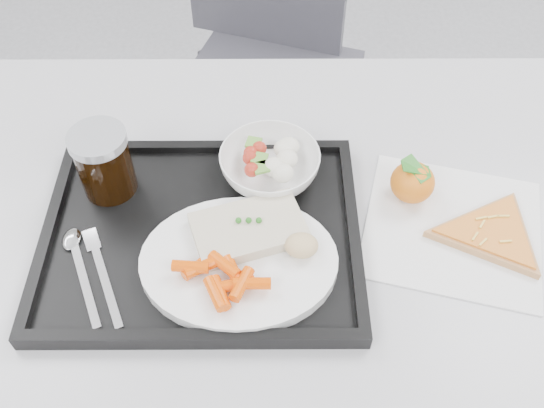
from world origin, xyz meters
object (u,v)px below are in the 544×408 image
(cola_glass, at_px, (104,161))
(pizza_slice, at_px, (492,233))
(tray, at_px, (202,235))
(dinner_plate, at_px, (239,262))
(table, at_px, (258,252))
(salad_bowl, at_px, (270,165))
(tangerine, at_px, (412,182))
(chair, at_px, (266,41))

(cola_glass, distance_m, pizza_slice, 0.57)
(tray, bearing_deg, dinner_plate, -45.72)
(table, distance_m, salad_bowl, 0.14)
(salad_bowl, xyz_separation_m, cola_glass, (-0.24, -0.02, 0.03))
(dinner_plate, relative_size, tangerine, 3.44)
(table, xyz_separation_m, chair, (0.01, 0.76, -0.15))
(table, bearing_deg, salad_bowl, 77.68)
(dinner_plate, xyz_separation_m, cola_glass, (-0.20, 0.14, 0.05))
(table, height_order, tray, tray)
(table, relative_size, cola_glass, 11.11)
(salad_bowl, bearing_deg, tray, -131.93)
(tray, bearing_deg, table, 15.68)
(dinner_plate, height_order, tangerine, tangerine)
(chair, height_order, dinner_plate, chair)
(chair, xyz_separation_m, pizza_slice, (0.33, -0.78, 0.22))
(cola_glass, bearing_deg, table, -16.26)
(cola_glass, bearing_deg, tangerine, -1.29)
(chair, relative_size, tray, 2.07)
(salad_bowl, height_order, cola_glass, cola_glass)
(dinner_plate, height_order, salad_bowl, salad_bowl)
(chair, xyz_separation_m, tray, (-0.09, -0.78, 0.22))
(chair, relative_size, cola_glass, 8.61)
(tangerine, bearing_deg, pizza_slice, -35.78)
(chair, relative_size, pizza_slice, 4.67)
(salad_bowl, bearing_deg, pizza_slice, -18.95)
(salad_bowl, distance_m, tangerine, 0.21)
(chair, distance_m, salad_bowl, 0.71)
(cola_glass, height_order, tangerine, cola_glass)
(cola_glass, distance_m, tangerine, 0.46)
(salad_bowl, bearing_deg, cola_glass, -174.72)
(table, distance_m, cola_glass, 0.27)
(chair, xyz_separation_m, dinner_plate, (-0.03, -0.83, 0.24))
(dinner_plate, xyz_separation_m, pizza_slice, (0.36, 0.06, -0.01))
(tray, distance_m, salad_bowl, 0.15)
(salad_bowl, relative_size, tangerine, 1.94)
(table, xyz_separation_m, dinner_plate, (-0.02, -0.08, 0.09))
(chair, distance_m, dinner_plate, 0.87)
(tray, height_order, cola_glass, cola_glass)
(cola_glass, xyz_separation_m, tangerine, (0.45, -0.01, -0.04))
(pizza_slice, bearing_deg, table, 176.19)
(table, bearing_deg, cola_glass, 163.74)
(table, xyz_separation_m, pizza_slice, (0.34, -0.02, 0.08))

